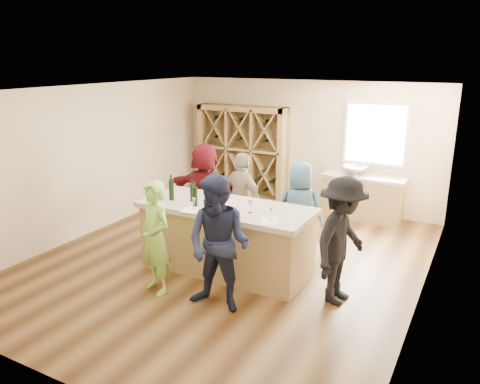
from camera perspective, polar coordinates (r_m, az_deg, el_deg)
The scene contains 32 objects.
floor at distance 7.95m, azimuth -1.33°, elevation -8.59°, with size 6.00×7.00×0.10m, color brown.
ceiling at distance 7.23m, azimuth -1.49°, elevation 12.75°, with size 6.00×7.00×0.10m, color white.
wall_back at distance 10.62m, azimuth 8.20°, elevation 5.82°, with size 6.00×0.10×2.80m, color beige.
wall_front at distance 4.88m, azimuth -22.79°, elevation -7.87°, with size 6.00×0.10×2.80m, color beige.
wall_left at distance 9.32m, azimuth -17.94°, elevation 3.75°, with size 0.10×7.00×2.80m, color beige.
wall_right at distance 6.56m, azimuth 22.41°, elevation -1.76°, with size 0.10×7.00×2.80m, color beige.
window_frame at distance 10.07m, azimuth 16.19°, elevation 6.81°, with size 1.30×0.06×1.30m, color white.
window_pane at distance 10.04m, azimuth 16.14°, elevation 6.78°, with size 1.18×0.01×1.18m, color white.
wine_rack at distance 11.02m, azimuth 0.28°, elevation 4.78°, with size 2.20×0.45×2.20m, color #997C49.
back_counter_base at distance 10.12m, azimuth 14.72°, elevation -0.72°, with size 1.60×0.58×0.86m, color #997C49.
back_counter_top at distance 10.00m, azimuth 14.90°, elevation 1.80°, with size 1.70×0.62×0.06m, color #B7AC96.
sink at distance 10.02m, azimuth 13.85°, elevation 2.63°, with size 0.54×0.54×0.19m, color silver.
faucet at distance 10.18m, azimuth 14.13°, elevation 3.14°, with size 0.02×0.02×0.30m, color silver.
tasting_counter_base at distance 7.40m, azimuth -1.73°, elevation -5.90°, with size 2.60×1.00×1.00m, color #997C49.
tasting_counter_top at distance 7.22m, azimuth -1.76°, elevation -1.92°, with size 2.72×1.12×0.08m, color #B7AC96.
wine_bottle_a at distance 7.50m, azimuth -8.36°, elevation 0.26°, with size 0.08×0.08×0.33m, color black.
wine_bottle_c at distance 7.41m, azimuth -5.86°, elevation -0.08°, with size 0.07×0.07×0.28m, color black.
wine_bottle_d at distance 7.14m, azimuth -5.49°, elevation -0.57°, with size 0.08×0.08×0.31m, color black.
wine_bottle_e at distance 7.17m, azimuth -3.78°, elevation -0.58°, with size 0.07×0.07×0.28m, color black.
wine_glass_a at distance 7.00m, azimuth -5.65°, elevation -1.49°, with size 0.07×0.07×0.17m, color white.
wine_glass_b at distance 6.78m, azimuth -2.46°, elevation -2.07°, with size 0.06×0.06×0.16m, color white.
wine_glass_d at distance 6.83m, azimuth 1.22°, elevation -1.82°, with size 0.07×0.07×0.19m, color white.
wine_glass_e at distance 6.54m, azimuth 3.73°, elevation -2.66°, with size 0.07×0.07×0.19m, color white.
tasting_menu_a at distance 7.03m, azimuth -6.00°, elevation -2.15°, with size 0.22×0.31×0.00m, color white.
tasting_menu_b at distance 6.72m, azimuth -1.73°, elevation -2.94°, with size 0.23×0.31×0.00m, color white.
tasting_menu_c at distance 6.53m, azimuth 3.56°, elevation -3.55°, with size 0.23×0.31×0.00m, color white.
person_near_left at distance 6.73m, azimuth -10.30°, elevation -5.52°, with size 0.60×0.44×1.64m, color #8CC64C.
person_near_right at distance 6.15m, azimuth -2.62°, elevation -6.39°, with size 0.90×0.49×1.85m, color #191E38.
person_server at distance 6.48m, azimuth 12.31°, elevation -5.85°, with size 1.16×0.54×1.79m, color black.
person_far_mid at distance 8.26m, azimuth 0.28°, elevation -0.97°, with size 0.99×0.51×1.69m, color gray.
person_far_right at distance 7.88m, azimuth 7.29°, elevation -2.18°, with size 0.80×0.52×1.63m, color #335972.
person_far_left at distance 8.72m, azimuth -4.22°, elevation 0.22°, with size 1.65×0.59×1.78m, color #590F14.
Camera 1 is at (3.59, -6.26, 3.29)m, focal length 35.00 mm.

